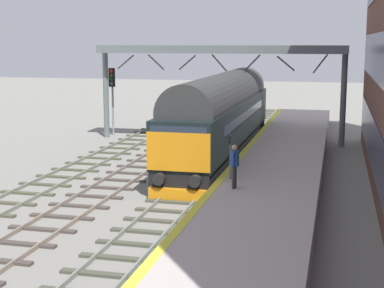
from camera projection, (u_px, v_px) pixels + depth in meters
name	position (u px, v px, depth m)	size (l,w,h in m)	color
ground_plane	(198.00, 182.00, 27.40)	(140.00, 140.00, 0.00)	gray
track_main	(198.00, 181.00, 27.39)	(2.50, 60.00, 0.15)	gray
track_adjacent_west	(125.00, 176.00, 28.22)	(2.50, 60.00, 0.15)	gray
track_adjacent_far_west	(68.00, 173.00, 28.92)	(2.50, 60.00, 0.15)	gray
station_platform	(276.00, 175.00, 26.47)	(4.00, 44.00, 1.01)	#B8AEA9
diesel_locomotive	(222.00, 114.00, 32.47)	(2.74, 18.74, 4.68)	black
signal_post_near	(112.00, 92.00, 40.44)	(0.44, 0.22, 4.61)	gray
platform_number_sign	(230.00, 149.00, 23.43)	(0.10, 0.44, 1.79)	slate
waiting_passenger	(234.00, 162.00, 21.96)	(0.36, 0.51, 1.64)	#30332E
overhead_footbridge	(219.00, 53.00, 37.32)	(15.81, 2.00, 6.16)	slate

